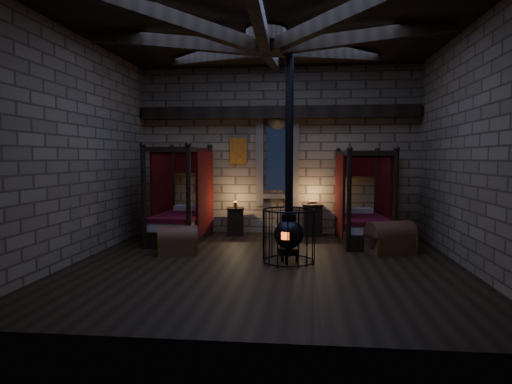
# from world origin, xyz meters

# --- Properties ---
(room) EXTENTS (7.02, 7.02, 4.29)m
(room) POSITION_xyz_m (-0.00, 0.09, 3.74)
(room) COLOR black
(room) RESTS_ON ground
(bed_left) EXTENTS (1.15, 2.09, 2.15)m
(bed_left) POSITION_xyz_m (-2.17, 2.21, 0.53)
(bed_left) COLOR black
(bed_left) RESTS_ON ground
(bed_right) EXTENTS (1.14, 2.03, 2.07)m
(bed_right) POSITION_xyz_m (2.01, 2.34, 0.51)
(bed_right) COLOR black
(bed_right) RESTS_ON ground
(trunk_left) EXTENTS (0.90, 0.71, 0.58)m
(trunk_left) POSITION_xyz_m (-1.84, 0.70, 0.26)
(trunk_left) COLOR brown
(trunk_left) RESTS_ON ground
(trunk_right) EXTENTS (1.05, 0.88, 0.67)m
(trunk_right) POSITION_xyz_m (2.42, 1.24, 0.30)
(trunk_right) COLOR brown
(trunk_right) RESTS_ON ground
(nightstand_left) EXTENTS (0.47, 0.46, 0.84)m
(nightstand_left) POSITION_xyz_m (-1.01, 3.02, 0.36)
(nightstand_left) COLOR black
(nightstand_left) RESTS_ON ground
(nightstand_right) EXTENTS (0.53, 0.51, 0.86)m
(nightstand_right) POSITION_xyz_m (0.88, 3.14, 0.40)
(nightstand_right) COLOR black
(nightstand_right) RESTS_ON ground
(stove) EXTENTS (0.97, 0.97, 4.05)m
(stove) POSITION_xyz_m (0.41, 0.18, 0.61)
(stove) COLOR black
(stove) RESTS_ON ground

